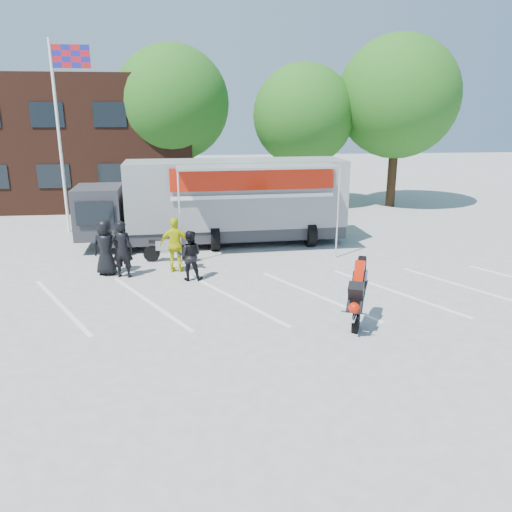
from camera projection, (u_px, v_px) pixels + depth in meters
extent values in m
plane|color=#A7A7A2|center=(229.00, 312.00, 13.32)|extent=(100.00, 100.00, 0.00)
cube|color=white|center=(227.00, 298.00, 14.27)|extent=(18.09, 13.33, 0.01)
cube|color=#401F14|center=(34.00, 142.00, 28.43)|extent=(18.00, 8.00, 7.00)
cylinder|color=white|center=(59.00, 140.00, 21.03)|extent=(0.12, 0.12, 8.00)
cube|color=red|center=(71.00, 56.00, 20.20)|extent=(1.50, 0.04, 0.90)
cylinder|color=#382314|center=(176.00, 177.00, 27.91)|extent=(0.50, 0.50, 3.24)
sphere|color=#1B5014|center=(172.00, 103.00, 26.81)|extent=(6.12, 6.12, 6.12)
cylinder|color=#382314|center=(302.00, 181.00, 27.77)|extent=(0.50, 0.50, 2.88)
sphere|color=#1B5014|center=(303.00, 115.00, 26.79)|extent=(5.44, 5.44, 5.44)
cylinder|color=#382314|center=(392.00, 176.00, 27.76)|extent=(0.50, 0.50, 3.42)
sphere|color=#1B5014|center=(398.00, 97.00, 26.60)|extent=(6.46, 6.46, 6.46)
imported|color=black|center=(106.00, 247.00, 16.16)|extent=(1.01, 0.78, 1.83)
imported|color=black|center=(122.00, 249.00, 15.90)|extent=(0.76, 0.58, 1.86)
imported|color=black|center=(190.00, 255.00, 15.67)|extent=(0.85, 0.70, 1.60)
imported|color=#D3D60B|center=(176.00, 245.00, 16.44)|extent=(1.13, 0.60, 1.83)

